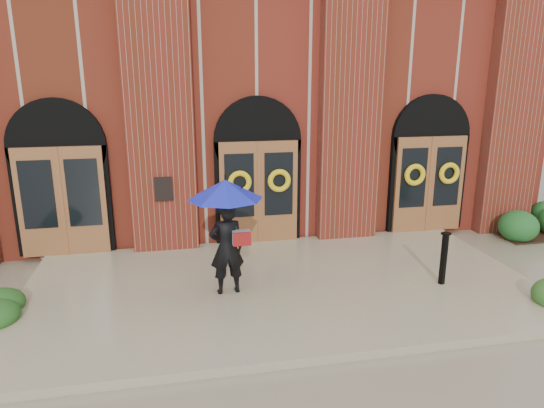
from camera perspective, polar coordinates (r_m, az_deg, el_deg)
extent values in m
plane|color=gray|center=(9.73, 1.29, -10.46)|extent=(90.00, 90.00, 0.00)
cube|color=tan|center=(9.83, 1.10, -9.70)|extent=(10.00, 5.30, 0.15)
cube|color=maroon|center=(17.58, -5.15, 12.80)|extent=(16.00, 12.00, 7.00)
cube|color=black|center=(11.32, -12.65, 1.74)|extent=(0.40, 0.05, 0.55)
cube|color=maroon|center=(11.30, -13.18, 11.19)|extent=(1.50, 0.45, 7.00)
cube|color=maroon|center=(12.05, 9.18, 11.61)|extent=(1.50, 0.45, 7.00)
cube|color=maroon|center=(14.25, 26.71, 10.75)|extent=(1.50, 0.45, 7.00)
cube|color=brown|center=(11.89, -23.45, 0.23)|extent=(1.90, 0.10, 2.50)
cylinder|color=black|center=(11.79, -23.95, 6.28)|extent=(2.10, 0.22, 2.10)
cube|color=brown|center=(11.77, -1.55, 1.36)|extent=(1.90, 0.10, 2.50)
cylinder|color=black|center=(11.67, -1.72, 7.49)|extent=(2.10, 0.22, 2.10)
cube|color=brown|center=(13.27, 17.97, 2.21)|extent=(1.90, 0.10, 2.50)
cylinder|color=black|center=(13.19, 18.12, 7.64)|extent=(2.10, 0.22, 2.10)
torus|color=yellow|center=(11.51, -3.82, 2.56)|extent=(0.57, 0.13, 0.57)
torus|color=yellow|center=(11.67, 0.86, 2.77)|extent=(0.57, 0.13, 0.57)
torus|color=yellow|center=(12.88, 16.47, 3.32)|extent=(0.57, 0.13, 0.57)
torus|color=yellow|center=(13.35, 20.13, 3.41)|extent=(0.57, 0.13, 0.57)
imported|color=black|center=(9.13, -5.34, -5.18)|extent=(0.69, 0.48, 1.78)
cone|color=#1722B3|center=(8.80, -5.52, 1.73)|extent=(1.50, 1.50, 0.36)
cylinder|color=black|center=(8.88, -5.09, -1.31)|extent=(0.02, 0.02, 0.59)
cube|color=#999B9D|center=(8.95, -3.61, -3.96)|extent=(0.35, 0.20, 0.26)
cube|color=maroon|center=(8.86, -3.53, -4.16)|extent=(0.33, 0.05, 0.26)
cube|color=black|center=(10.15, 19.53, -6.17)|extent=(0.12, 0.12, 1.03)
cube|color=black|center=(9.98, 19.80, -3.30)|extent=(0.19, 0.19, 0.04)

